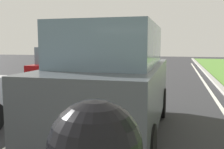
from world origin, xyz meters
The scene contains 5 objects.
ground_plane centered at (0.00, 14.00, 0.00)m, with size 60.00×60.00×0.00m, color #2D2D30.
lane_line_center centered at (-0.70, 14.00, 0.00)m, with size 0.12×32.00×0.01m, color silver.
lane_line_right_edge centered at (3.60, 14.00, 0.00)m, with size 0.12×32.00×0.01m, color silver.
car_suv_ahead centered at (1.03, 8.76, 1.17)m, with size 1.97×4.50×2.28m.
car_hatchback_far centered at (-2.51, 13.83, 0.88)m, with size 1.83×3.75×1.78m.
Camera 1 is at (2.30, 3.77, 1.90)m, focal length 40.54 mm.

